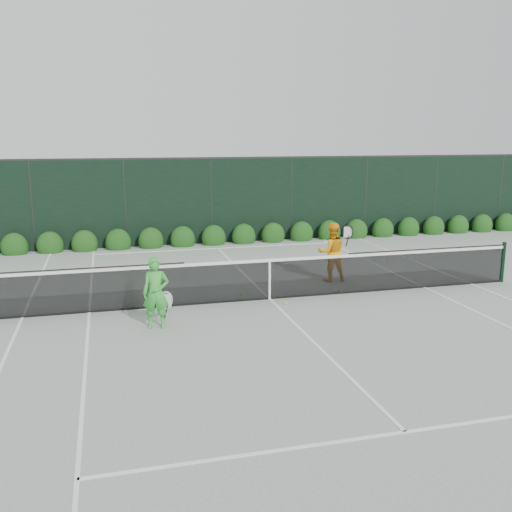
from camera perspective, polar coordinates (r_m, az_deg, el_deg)
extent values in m
plane|color=gray|center=(13.55, 1.36, -4.34)|extent=(80.00, 80.00, 0.00)
cylinder|color=black|center=(16.35, 23.46, -0.57)|extent=(0.10, 0.10, 1.07)
cube|color=black|center=(12.93, -16.84, -3.33)|extent=(4.40, 0.01, 1.02)
cube|color=black|center=(13.42, 1.37, -2.37)|extent=(4.00, 0.01, 0.96)
cube|color=black|center=(15.11, 16.86, -1.16)|extent=(4.40, 0.01, 1.02)
cube|color=white|center=(13.32, 1.38, -0.44)|extent=(12.80, 0.03, 0.07)
cube|color=black|center=(13.55, 1.36, -4.26)|extent=(12.80, 0.02, 0.04)
cube|color=white|center=(13.43, 1.37, -2.47)|extent=(0.05, 0.03, 0.91)
imported|color=green|center=(11.58, -9.98, -3.65)|extent=(0.59, 0.44, 1.45)
torus|color=beige|center=(11.74, -9.02, -4.41)|extent=(0.30, 0.11, 0.30)
cylinder|color=black|center=(11.81, -8.98, -5.52)|extent=(0.10, 0.03, 0.30)
imported|color=#FFAA15|center=(15.18, 7.57, 0.39)|extent=(0.82, 0.67, 1.57)
torus|color=black|center=(15.03, 9.16, 2.38)|extent=(0.30, 0.09, 0.30)
cylinder|color=black|center=(15.07, 9.13, 1.48)|extent=(0.10, 0.03, 0.30)
cube|color=white|center=(13.18, -22.32, -5.70)|extent=(0.06, 23.77, 0.01)
cube|color=white|center=(15.92, 20.70, -2.62)|extent=(0.06, 23.77, 0.01)
cube|color=white|center=(13.06, -16.34, -5.44)|extent=(0.06, 23.77, 0.01)
cube|color=white|center=(15.18, 16.47, -3.02)|extent=(0.06, 23.77, 0.01)
cube|color=white|center=(24.93, -6.26, 3.15)|extent=(11.03, 0.06, 0.01)
cube|color=white|center=(19.61, -3.85, 0.78)|extent=(8.23, 0.06, 0.01)
cube|color=white|center=(8.04, 14.70, -16.65)|extent=(8.23, 0.06, 0.01)
cube|color=white|center=(13.55, 1.36, -4.31)|extent=(0.06, 12.80, 0.01)
cube|color=black|center=(20.45, -4.50, 5.47)|extent=(32.00, 0.06, 3.00)
cube|color=#262826|center=(20.33, -4.57, 9.76)|extent=(32.00, 0.06, 0.06)
cylinder|color=#262826|center=(20.26, -21.49, 4.62)|extent=(0.08, 0.08, 3.00)
cylinder|color=#262826|center=(20.13, -12.96, 5.10)|extent=(0.08, 0.08, 3.00)
cylinder|color=#262826|center=(20.45, -4.50, 5.47)|extent=(0.08, 0.08, 3.00)
cylinder|color=#262826|center=(21.19, 3.55, 5.71)|extent=(0.08, 0.08, 3.00)
cylinder|color=#262826|center=(22.31, 10.92, 5.83)|extent=(0.08, 0.08, 3.00)
cylinder|color=#262826|center=(23.76, 17.50, 5.86)|extent=(0.08, 0.08, 3.00)
cylinder|color=#262826|center=(25.48, 23.25, 5.82)|extent=(0.08, 0.08, 3.00)
ellipsoid|color=#0F360E|center=(20.18, -23.01, 0.83)|extent=(0.86, 0.65, 0.94)
ellipsoid|color=#0F360E|center=(20.05, -19.90, 1.00)|extent=(0.86, 0.65, 0.94)
ellipsoid|color=#0F360E|center=(19.97, -16.77, 1.17)|extent=(0.86, 0.65, 0.94)
ellipsoid|color=#0F360E|center=(19.96, -13.61, 1.34)|extent=(0.86, 0.65, 0.94)
ellipsoid|color=#0F360E|center=(20.01, -10.47, 1.50)|extent=(0.86, 0.65, 0.94)
ellipsoid|color=#0F360E|center=(20.12, -7.34, 1.66)|extent=(0.86, 0.65, 0.94)
ellipsoid|color=#0F360E|center=(20.29, -4.26, 1.81)|extent=(0.86, 0.65, 0.94)
ellipsoid|color=#0F360E|center=(20.51, -1.24, 1.95)|extent=(0.86, 0.65, 0.94)
ellipsoid|color=#0F360E|center=(20.79, 1.71, 2.09)|extent=(0.86, 0.65, 0.94)
ellipsoid|color=#0F360E|center=(21.13, 4.57, 2.21)|extent=(0.86, 0.65, 0.94)
ellipsoid|color=#0F360E|center=(21.52, 7.34, 2.33)|extent=(0.86, 0.65, 0.94)
ellipsoid|color=#0F360E|center=(21.95, 10.01, 2.44)|extent=(0.86, 0.65, 0.94)
ellipsoid|color=#0F360E|center=(22.43, 12.56, 2.53)|extent=(0.86, 0.65, 0.94)
ellipsoid|color=#0F360E|center=(22.95, 15.01, 2.62)|extent=(0.86, 0.65, 0.94)
ellipsoid|color=#0F360E|center=(23.51, 17.34, 2.70)|extent=(0.86, 0.65, 0.94)
ellipsoid|color=#0F360E|center=(24.11, 19.56, 2.77)|extent=(0.86, 0.65, 0.94)
ellipsoid|color=#0F360E|center=(24.75, 21.67, 2.84)|extent=(0.86, 0.65, 0.94)
ellipsoid|color=#0F360E|center=(25.41, 23.67, 2.89)|extent=(0.86, 0.65, 0.94)
sphere|color=#AEDD31|center=(14.28, 8.28, -3.46)|extent=(0.07, 0.07, 0.07)
sphere|color=#AEDD31|center=(13.29, -10.03, -4.70)|extent=(0.07, 0.07, 0.07)
sphere|color=#AEDD31|center=(13.98, -1.51, -3.68)|extent=(0.07, 0.07, 0.07)
sphere|color=#AEDD31|center=(13.52, -8.49, -4.36)|extent=(0.07, 0.07, 0.07)
sphere|color=#AEDD31|center=(13.13, 2.99, -4.73)|extent=(0.07, 0.07, 0.07)
sphere|color=#AEDD31|center=(13.89, -1.53, -3.78)|extent=(0.07, 0.07, 0.07)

